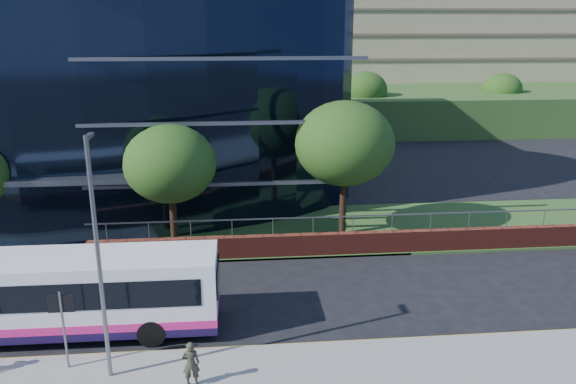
{
  "coord_description": "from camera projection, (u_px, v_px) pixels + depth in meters",
  "views": [
    {
      "loc": [
        10.33,
        -18.6,
        11.21
      ],
      "look_at": [
        12.82,
        8.0,
        3.21
      ],
      "focal_mm": 35.0,
      "sensor_mm": 36.0,
      "label": 1
    }
  ],
  "objects": [
    {
      "name": "retaining_wall",
      "position": [
        429.0,
        241.0,
        28.61
      ],
      "size": [
        34.0,
        0.4,
        2.11
      ],
      "color": "maroon",
      "rests_on": "ground"
    },
    {
      "name": "pedestrian_b",
      "position": [
        191.0,
        363.0,
        17.74
      ],
      "size": [
        0.58,
        0.41,
        1.53
      ],
      "primitive_type": "imported",
      "rotation": [
        0.0,
        0.0,
        -3.07
      ],
      "color": "#373626",
      "rests_on": "pavement_near"
    },
    {
      "name": "glass_office",
      "position": [
        18.0,
        75.0,
        37.27
      ],
      "size": [
        44.0,
        23.1,
        16.0
      ],
      "color": "black",
      "rests_on": "ground"
    },
    {
      "name": "city_bus",
      "position": [
        67.0,
        294.0,
        20.78
      ],
      "size": [
        11.45,
        2.69,
        3.09
      ],
      "rotation": [
        0.0,
        0.0,
        -0.01
      ],
      "color": "white",
      "rests_on": "ground"
    },
    {
      "name": "tree_dist_f",
      "position": [
        502.0,
        90.0,
        62.46
      ],
      "size": [
        4.29,
        4.29,
        6.05
      ],
      "color": "black",
      "rests_on": "ground"
    },
    {
      "name": "apartment_block",
      "position": [
        397.0,
        25.0,
        74.28
      ],
      "size": [
        60.0,
        42.0,
        30.0
      ],
      "color": "#2D511E",
      "rests_on": "ground"
    },
    {
      "name": "tree_far_c",
      "position": [
        170.0,
        164.0,
        27.94
      ],
      "size": [
        4.62,
        4.62,
        6.51
      ],
      "color": "black",
      "rests_on": "ground"
    },
    {
      "name": "tree_far_d",
      "position": [
        345.0,
        144.0,
        29.51
      ],
      "size": [
        5.28,
        5.28,
        7.44
      ],
      "color": "black",
      "rests_on": "ground"
    },
    {
      "name": "streetlight_east",
      "position": [
        98.0,
        254.0,
        17.22
      ],
      "size": [
        0.15,
        0.77,
        8.0
      ],
      "color": "slate",
      "rests_on": "pavement_near"
    },
    {
      "name": "street_sign",
      "position": [
        62.0,
        314.0,
        18.31
      ],
      "size": [
        0.85,
        0.09,
        2.8
      ],
      "color": "slate",
      "rests_on": "pavement_near"
    },
    {
      "name": "grass_verge",
      "position": [
        474.0,
        224.0,
        32.65
      ],
      "size": [
        36.0,
        8.0,
        0.12
      ],
      "primitive_type": "cube",
      "color": "#2D511E",
      "rests_on": "ground"
    },
    {
      "name": "tree_dist_e",
      "position": [
        365.0,
        90.0,
        59.03
      ],
      "size": [
        4.62,
        4.62,
        6.51
      ],
      "color": "black",
      "rests_on": "ground"
    }
  ]
}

